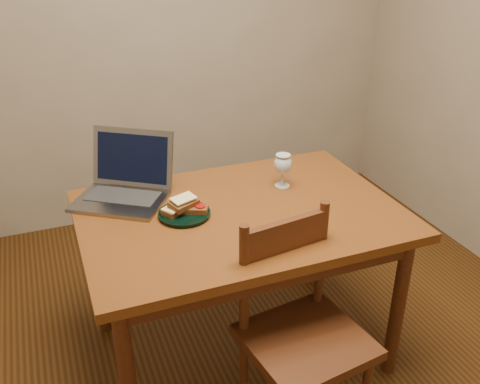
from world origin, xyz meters
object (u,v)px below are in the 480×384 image
object	(u,v)px
chair	(303,326)
milk_glass	(283,170)
table	(240,229)
plate	(184,214)
laptop	(126,180)

from	to	relation	value
chair	milk_glass	world-z (taller)	milk_glass
table	plate	bearing A→B (deg)	169.33
chair	plate	distance (m)	0.64
plate	laptop	world-z (taller)	laptop
chair	laptop	bearing A→B (deg)	112.88
milk_glass	laptop	bearing A→B (deg)	165.74
plate	milk_glass	size ratio (longest dim) A/B	1.36
chair	table	bearing A→B (deg)	89.56
table	chair	distance (m)	0.50
table	laptop	size ratio (longest dim) A/B	2.64
chair	plate	bearing A→B (deg)	111.51
milk_glass	laptop	world-z (taller)	laptop
chair	laptop	xyz separation A→B (m)	(-0.47, 0.78, 0.32)
table	laptop	distance (m)	0.54
plate	laptop	xyz separation A→B (m)	(-0.18, 0.27, 0.06)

